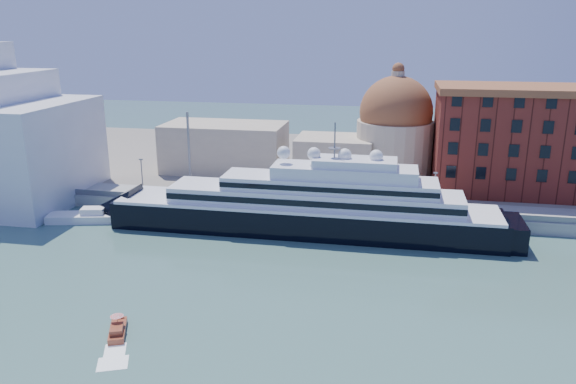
# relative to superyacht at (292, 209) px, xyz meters

# --- Properties ---
(ground) EXTENTS (400.00, 400.00, 0.00)m
(ground) POSITION_rel_superyacht_xyz_m (-3.63, -23.00, -4.23)
(ground) COLOR #345952
(ground) RESTS_ON ground
(quay) EXTENTS (180.00, 10.00, 2.50)m
(quay) POSITION_rel_superyacht_xyz_m (-3.63, 11.00, -2.98)
(quay) COLOR gray
(quay) RESTS_ON ground
(land) EXTENTS (260.00, 72.00, 2.00)m
(land) POSITION_rel_superyacht_xyz_m (-3.63, 52.00, -3.23)
(land) COLOR slate
(land) RESTS_ON ground
(quay_fence) EXTENTS (180.00, 0.10, 1.20)m
(quay_fence) POSITION_rel_superyacht_xyz_m (-3.63, 6.50, -1.13)
(quay_fence) COLOR slate
(quay_fence) RESTS_ON quay
(superyacht) EXTENTS (82.09, 11.38, 24.53)m
(superyacht) POSITION_rel_superyacht_xyz_m (0.00, 0.00, 0.00)
(superyacht) COLOR black
(superyacht) RESTS_ON ground
(service_barge) EXTENTS (14.04, 7.36, 3.01)m
(service_barge) POSITION_rel_superyacht_xyz_m (-41.62, -2.54, -3.37)
(service_barge) COLOR white
(service_barge) RESTS_ON ground
(water_taxi) EXTENTS (3.93, 6.04, 2.73)m
(water_taxi) POSITION_rel_superyacht_xyz_m (-14.71, -41.01, -3.58)
(water_taxi) COLOR maroon
(water_taxi) RESTS_ON ground
(warehouse) EXTENTS (43.00, 19.00, 23.25)m
(warehouse) POSITION_rel_superyacht_xyz_m (48.37, 29.00, 9.56)
(warehouse) COLOR maroon
(warehouse) RESTS_ON land
(church) EXTENTS (66.00, 18.00, 25.50)m
(church) POSITION_rel_superyacht_xyz_m (2.76, 34.72, 6.67)
(church) COLOR beige
(church) RESTS_ON land
(lamp_posts) EXTENTS (120.80, 2.40, 18.00)m
(lamp_posts) POSITION_rel_superyacht_xyz_m (-16.30, 9.27, 5.61)
(lamp_posts) COLOR slate
(lamp_posts) RESTS_ON quay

